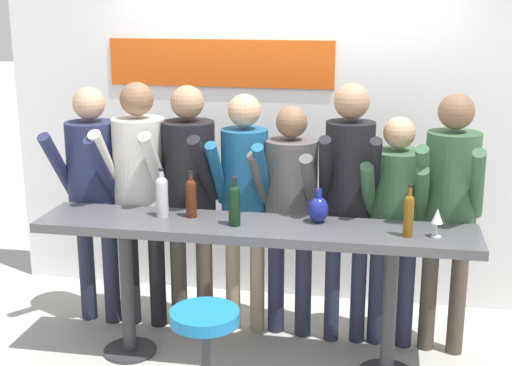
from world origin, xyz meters
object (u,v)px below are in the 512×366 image
(person_rightmost, at_px, (450,196))
(person_right, at_px, (349,184))
(person_far_left, at_px, (93,180))
(wine_bottle_2, at_px, (162,195))
(person_far_right, at_px, (395,208))
(wine_bottle_3, at_px, (409,213))
(person_center_right, at_px, (290,197))
(bar_stool, at_px, (205,349))
(wine_glass_0, at_px, (437,217))
(tasting_table, at_px, (254,247))
(person_left, at_px, (140,179))
(wine_bottle_1, at_px, (234,203))
(decorative_vase, at_px, (318,209))
(person_center, at_px, (244,187))
(wine_bottle_0, at_px, (191,196))

(person_rightmost, bearing_deg, person_right, -174.14)
(person_far_left, height_order, wine_bottle_2, person_far_left)
(person_far_left, bearing_deg, person_far_right, 6.27)
(person_far_left, height_order, wine_bottle_3, person_far_left)
(person_center_right, height_order, wine_bottle_2, person_center_right)
(bar_stool, relative_size, person_far_right, 0.43)
(person_far_left, bearing_deg, wine_glass_0, -5.27)
(tasting_table, height_order, bar_stool, tasting_table)
(person_left, bearing_deg, person_far_right, 2.12)
(person_rightmost, height_order, wine_bottle_3, person_rightmost)
(tasting_table, xyz_separation_m, person_far_right, (0.88, 0.44, 0.17))
(bar_stool, distance_m, person_far_left, 1.73)
(person_center_right, relative_size, wine_bottle_1, 5.31)
(person_left, height_order, wine_glass_0, person_left)
(decorative_vase, bearing_deg, tasting_table, -164.26)
(person_center_right, relative_size, person_far_right, 1.03)
(person_left, xyz_separation_m, decorative_vase, (1.30, -0.33, -0.05))
(person_far_left, xyz_separation_m, person_center, (1.10, 0.04, -0.01))
(person_left, height_order, wine_bottle_2, person_left)
(person_center, xyz_separation_m, decorative_vase, (0.55, -0.37, -0.02))
(person_center, relative_size, person_rightmost, 0.97)
(person_center, relative_size, person_center_right, 1.04)
(tasting_table, xyz_separation_m, decorative_vase, (0.40, 0.11, 0.24))
(tasting_table, relative_size, bar_stool, 4.00)
(bar_stool, height_order, wine_bottle_0, wine_bottle_0)
(wine_bottle_0, bearing_deg, person_far_right, 15.71)
(person_left, bearing_deg, wine_bottle_2, -51.25)
(wine_bottle_0, xyz_separation_m, wine_bottle_2, (-0.19, -0.02, 0.01))
(wine_bottle_1, distance_m, wine_glass_0, 1.23)
(bar_stool, distance_m, decorative_vase, 1.16)
(person_far_right, height_order, wine_glass_0, person_far_right)
(wine_bottle_3, bearing_deg, person_far_right, 97.68)
(person_left, relative_size, wine_bottle_3, 5.57)
(bar_stool, height_order, person_right, person_right)
(person_rightmost, bearing_deg, tasting_table, -153.04)
(person_far_left, relative_size, person_center, 1.02)
(person_rightmost, xyz_separation_m, wine_bottle_0, (-1.65, -0.33, 0.01))
(person_far_left, distance_m, person_left, 0.36)
(person_far_left, xyz_separation_m, wine_bottle_3, (2.21, -0.51, 0.03))
(wine_bottle_1, relative_size, wine_bottle_3, 0.97)
(bar_stool, distance_m, person_rightmost, 1.89)
(bar_stool, relative_size, wine_bottle_0, 2.26)
(decorative_vase, bearing_deg, wine_bottle_2, -176.61)
(wine_bottle_0, bearing_deg, wine_glass_0, -4.35)
(bar_stool, bearing_deg, wine_glass_0, 28.26)
(wine_bottle_2, bearing_deg, tasting_table, -4.78)
(person_far_right, bearing_deg, decorative_vase, -140.87)
(wine_bottle_2, bearing_deg, person_right, 18.15)
(person_center, bearing_deg, person_right, -2.52)
(person_left, distance_m, wine_bottle_1, 0.92)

